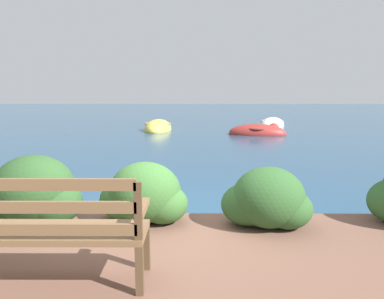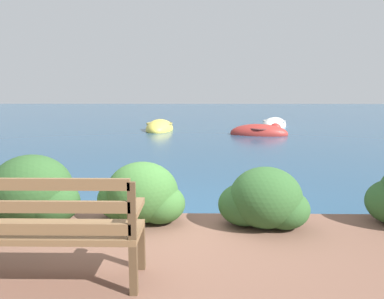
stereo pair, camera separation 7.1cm
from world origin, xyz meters
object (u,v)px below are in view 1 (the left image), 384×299
at_px(mooring_buoy, 274,129).
at_px(rowboat_mid, 158,129).
at_px(park_bench, 51,228).
at_px(rowboat_nearest, 257,133).
at_px(rowboat_far, 272,125).

bearing_deg(mooring_buoy, rowboat_mid, 178.99).
bearing_deg(park_bench, rowboat_nearest, 71.32).
relative_size(rowboat_nearest, mooring_buoy, 4.43).
bearing_deg(rowboat_far, rowboat_mid, -50.14).
distance_m(rowboat_mid, rowboat_far, 5.53).
bearing_deg(park_bench, rowboat_mid, 90.32).
xyz_separation_m(rowboat_mid, mooring_buoy, (5.03, -0.09, 0.01)).
height_order(park_bench, mooring_buoy, park_bench).
distance_m(rowboat_far, mooring_buoy, 1.67).
bearing_deg(rowboat_far, park_bench, 5.41).
distance_m(rowboat_mid, mooring_buoy, 5.03).
distance_m(rowboat_nearest, rowboat_mid, 4.38).
bearing_deg(rowboat_nearest, rowboat_mid, 169.66).
distance_m(rowboat_nearest, rowboat_far, 3.42).
relative_size(rowboat_far, mooring_buoy, 4.79).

